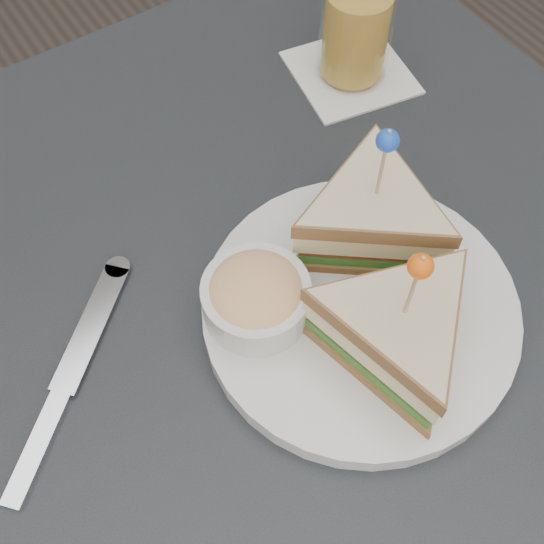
{
  "coord_description": "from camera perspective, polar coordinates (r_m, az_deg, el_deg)",
  "views": [
    {
      "loc": [
        -0.14,
        -0.22,
        1.24
      ],
      "look_at": [
        0.01,
        0.01,
        0.8
      ],
      "focal_mm": 45.0,
      "sensor_mm": 36.0,
      "label": 1
    }
  ],
  "objects": [
    {
      "name": "drink_set",
      "position": [
        0.7,
        7.12,
        20.05
      ],
      "size": [
        0.13,
        0.13,
        0.14
      ],
      "rotation": [
        0.0,
        0.0,
        -0.18
      ],
      "color": "silver",
      "rests_on": "table"
    },
    {
      "name": "table",
      "position": [
        0.63,
        -0.26,
        -7.13
      ],
      "size": [
        0.8,
        0.8,
        0.75
      ],
      "color": "black",
      "rests_on": "ground"
    },
    {
      "name": "plate_meal",
      "position": [
        0.53,
        7.88,
        -0.9
      ],
      "size": [
        0.3,
        0.3,
        0.15
      ],
      "rotation": [
        0.0,
        0.0,
        0.21
      ],
      "color": "silver",
      "rests_on": "table"
    },
    {
      "name": "ground_plane",
      "position": [
        1.27,
        -0.14,
        -19.82
      ],
      "size": [
        3.5,
        3.5,
        0.0
      ],
      "primitive_type": "plane",
      "color": "#3F3833"
    },
    {
      "name": "cutlery_knife",
      "position": [
        0.55,
        -16.81,
        -8.78
      ],
      "size": [
        0.17,
        0.16,
        0.01
      ],
      "rotation": [
        0.0,
        0.0,
        -0.84
      ],
      "color": "silver",
      "rests_on": "table"
    }
  ]
}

